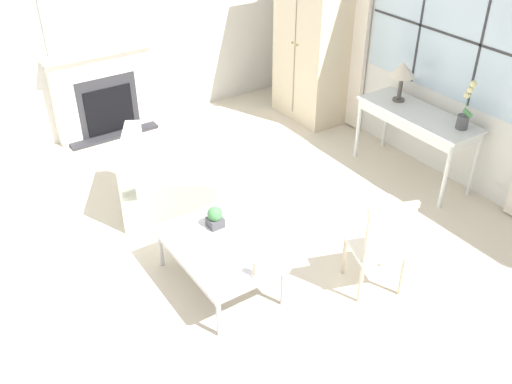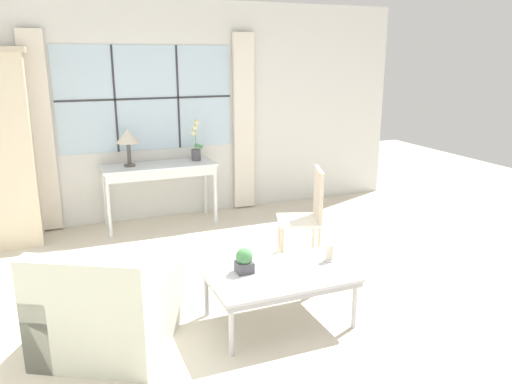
# 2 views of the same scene
# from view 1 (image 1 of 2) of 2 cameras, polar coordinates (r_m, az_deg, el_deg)

# --- Properties ---
(ground_plane) EXTENTS (14.00, 14.00, 0.00)m
(ground_plane) POSITION_cam_1_polar(r_m,az_deg,el_deg) (5.51, -4.76, -6.08)
(ground_plane) COLOR beige
(wall_back_windowed) EXTENTS (7.20, 0.14, 2.80)m
(wall_back_windowed) POSITION_cam_1_polar(r_m,az_deg,el_deg) (6.61, 18.65, 13.14)
(wall_back_windowed) COLOR silver
(wall_back_windowed) RESTS_ON ground_plane
(wall_left) EXTENTS (0.06, 7.20, 2.80)m
(wall_left) POSITION_cam_1_polar(r_m,az_deg,el_deg) (7.58, -13.04, 16.51)
(wall_left) COLOR silver
(wall_left) RESTS_ON ground_plane
(fireplace) EXTENTS (0.34, 1.38, 2.09)m
(fireplace) POSITION_cam_1_polar(r_m,az_deg,el_deg) (7.57, -15.07, 10.38)
(fireplace) COLOR #2D2D33
(fireplace) RESTS_ON ground_plane
(armoire) EXTENTS (1.06, 0.61, 2.21)m
(armoire) POSITION_cam_1_polar(r_m,az_deg,el_deg) (7.69, 5.65, 15.15)
(armoire) COLOR beige
(armoire) RESTS_ON ground_plane
(console_table) EXTENTS (1.41, 0.54, 0.79)m
(console_table) POSITION_cam_1_polar(r_m,az_deg,el_deg) (6.58, 15.86, 6.98)
(console_table) COLOR silver
(console_table) RESTS_ON ground_plane
(table_lamp) EXTENTS (0.29, 0.29, 0.46)m
(table_lamp) POSITION_cam_1_polar(r_m,az_deg,el_deg) (6.65, 14.46, 11.65)
(table_lamp) COLOR #4C4742
(table_lamp) RESTS_ON console_table
(potted_orchid) EXTENTS (0.16, 0.12, 0.53)m
(potted_orchid) POSITION_cam_1_polar(r_m,az_deg,el_deg) (6.26, 20.16, 7.47)
(potted_orchid) COLOR #4C4C51
(potted_orchid) RESTS_ON console_table
(armchair_upholstered) EXTENTS (1.22, 1.24, 0.84)m
(armchair_upholstered) POSITION_cam_1_polar(r_m,az_deg,el_deg) (6.02, -8.78, 0.55)
(armchair_upholstered) COLOR beige
(armchair_upholstered) RESTS_ON ground_plane
(side_chair_wooden) EXTENTS (0.56, 0.56, 0.98)m
(side_chair_wooden) POSITION_cam_1_polar(r_m,az_deg,el_deg) (4.86, 12.48, -4.88)
(side_chair_wooden) COLOR white
(side_chair_wooden) RESTS_ON ground_plane
(coffee_table) EXTENTS (1.14, 0.73, 0.43)m
(coffee_table) POSITION_cam_1_polar(r_m,az_deg,el_deg) (4.93, -3.78, -5.75)
(coffee_table) COLOR #BCBCC1
(coffee_table) RESTS_ON ground_plane
(potted_plant_small) EXTENTS (0.14, 0.14, 0.20)m
(potted_plant_small) POSITION_cam_1_polar(r_m,az_deg,el_deg) (5.06, -4.12, -2.51)
(potted_plant_small) COLOR #4C4C51
(potted_plant_small) RESTS_ON coffee_table
(pillar_candle) EXTENTS (0.09, 0.09, 0.16)m
(pillar_candle) POSITION_cam_1_polar(r_m,az_deg,el_deg) (4.56, 0.05, -7.69)
(pillar_candle) COLOR silver
(pillar_candle) RESTS_ON coffee_table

